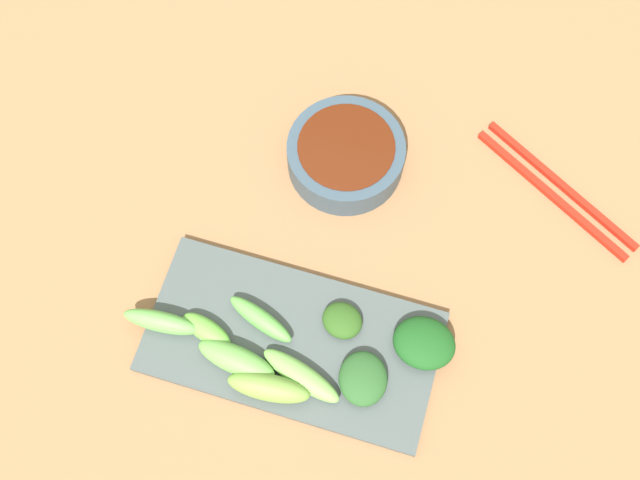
% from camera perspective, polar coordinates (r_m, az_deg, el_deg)
% --- Properties ---
extents(tabletop, '(2.10, 2.10, 0.02)m').
position_cam_1_polar(tabletop, '(0.88, 0.92, -1.21)').
color(tabletop, '#976945').
rests_on(tabletop, ground).
extents(sauce_bowl, '(0.14, 0.14, 0.05)m').
position_cam_1_polar(sauce_bowl, '(0.90, 2.00, 6.61)').
color(sauce_bowl, '#374959').
rests_on(sauce_bowl, tabletop).
extents(serving_plate, '(0.16, 0.32, 0.01)m').
position_cam_1_polar(serving_plate, '(0.84, -2.15, -7.84)').
color(serving_plate, '#464F50').
rests_on(serving_plate, tabletop).
extents(broccoli_stalk_0, '(0.04, 0.09, 0.03)m').
position_cam_1_polar(broccoli_stalk_0, '(0.81, -3.99, -11.27)').
color(broccoli_stalk_0, '#74A243').
rests_on(broccoli_stalk_0, serving_plate).
extents(broccoli_stalk_1, '(0.04, 0.09, 0.03)m').
position_cam_1_polar(broccoli_stalk_1, '(0.82, -6.46, -9.17)').
color(broccoli_stalk_1, '#67A94C').
rests_on(broccoli_stalk_1, serving_plate).
extents(broccoli_leafy_2, '(0.07, 0.07, 0.02)m').
position_cam_1_polar(broccoli_leafy_2, '(0.81, 3.33, -10.61)').
color(broccoli_leafy_2, '#295627').
rests_on(broccoli_leafy_2, serving_plate).
extents(broccoli_leafy_3, '(0.06, 0.07, 0.03)m').
position_cam_1_polar(broccoli_leafy_3, '(0.82, 8.02, -7.87)').
color(broccoli_leafy_3, '#1A4E1C').
rests_on(broccoli_leafy_3, serving_plate).
extents(broccoli_stalk_4, '(0.03, 0.09, 0.03)m').
position_cam_1_polar(broccoli_stalk_4, '(0.84, -12.13, -6.18)').
color(broccoli_stalk_4, '#67B551').
rests_on(broccoli_stalk_4, serving_plate).
extents(broccoli_leafy_5, '(0.05, 0.06, 0.02)m').
position_cam_1_polar(broccoli_leafy_5, '(0.83, 1.73, -6.22)').
color(broccoli_leafy_5, '#2C531C').
rests_on(broccoli_leafy_5, serving_plate).
extents(broccoli_stalk_6, '(0.05, 0.10, 0.02)m').
position_cam_1_polar(broccoli_stalk_6, '(0.81, -1.47, -10.40)').
color(broccoli_stalk_6, '#77B153').
rests_on(broccoli_stalk_6, serving_plate).
extents(broccoli_stalk_7, '(0.04, 0.07, 0.02)m').
position_cam_1_polar(broccoli_stalk_7, '(0.83, -8.71, -6.91)').
color(broccoli_stalk_7, '#6AB942').
rests_on(broccoli_stalk_7, serving_plate).
extents(broccoli_stalk_8, '(0.05, 0.09, 0.02)m').
position_cam_1_polar(broccoli_stalk_8, '(0.83, -4.60, -6.10)').
color(broccoli_stalk_8, '#62B54C').
rests_on(broccoli_stalk_8, serving_plate).
extents(chopsticks, '(0.14, 0.21, 0.01)m').
position_cam_1_polar(chopsticks, '(0.94, 17.73, 3.70)').
color(chopsticks, '#B02012').
rests_on(chopsticks, tabletop).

